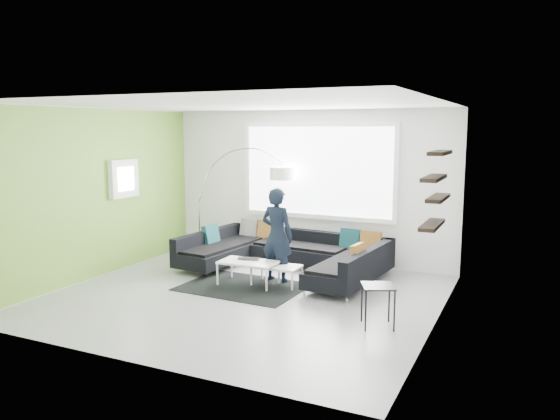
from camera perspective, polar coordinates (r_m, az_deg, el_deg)
The scene contains 9 objects.
ground at distance 8.17m, azimuth -3.82°, elevation -9.06°, with size 5.50×5.50×0.00m, color gray.
room_shell at distance 7.98m, azimuth -3.00°, elevation 3.79°, with size 5.54×5.04×2.82m.
sectional_sofa at distance 9.35m, azimuth 0.29°, elevation -4.78°, with size 3.47×2.34×0.71m.
rug at distance 8.66m, azimuth -3.88°, elevation -8.01°, with size 1.87×1.36×0.01m, color black.
coffee_table at distance 8.72m, azimuth -1.87°, elevation -6.61°, with size 1.16×0.68×0.38m, color white.
arc_lamp at distance 10.66m, azimuth -8.49°, elevation 0.86°, with size 1.95×0.48×2.12m, color silver, non-canonical shape.
side_table at distance 7.03m, azimuth 10.17°, elevation -9.84°, with size 0.39×0.39×0.53m, color black.
person at distance 8.80m, azimuth -0.30°, elevation -2.62°, with size 0.60×0.43×1.53m, color black.
laptop at distance 8.76m, azimuth -3.36°, elevation -5.17°, with size 0.40×0.32×0.03m, color black.
Camera 1 is at (3.78, -6.81, 2.47)m, focal length 35.00 mm.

